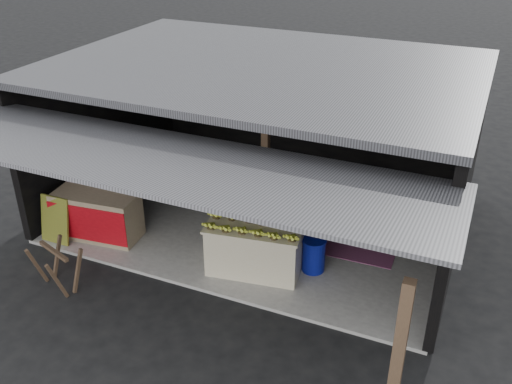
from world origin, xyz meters
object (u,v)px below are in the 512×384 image
at_px(plastic_chair, 357,206).
at_px(neighbor_stall, 97,212).
at_px(sawhorse, 56,264).
at_px(banana_table, 256,246).
at_px(water_barrel, 314,256).
at_px(white_crate, 275,216).

bearing_deg(plastic_chair, neighbor_stall, -155.31).
bearing_deg(sawhorse, neighbor_stall, 121.04).
height_order(banana_table, plastic_chair, banana_table).
bearing_deg(plastic_chair, water_barrel, -102.38).
bearing_deg(sawhorse, plastic_chair, 61.27).
height_order(banana_table, sawhorse, banana_table).
distance_m(sawhorse, plastic_chair, 5.25).
height_order(sawhorse, water_barrel, sawhorse).
relative_size(water_barrel, plastic_chair, 0.70).
bearing_deg(neighbor_stall, white_crate, 15.89).
relative_size(sawhorse, plastic_chair, 1.02).
bearing_deg(water_barrel, white_crate, 145.18).
bearing_deg(banana_table, water_barrel, 11.42).
height_order(white_crate, plastic_chair, white_crate).
distance_m(white_crate, plastic_chair, 1.54).
relative_size(neighbor_stall, sawhorse, 1.93).
height_order(neighbor_stall, water_barrel, neighbor_stall).
distance_m(white_crate, neighbor_stall, 3.16).
distance_m(neighbor_stall, plastic_chair, 4.67).
distance_m(neighbor_stall, water_barrel, 3.93).
bearing_deg(white_crate, plastic_chair, 36.36).
xyz_separation_m(banana_table, neighbor_stall, (-3.00, -0.20, 0.04)).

